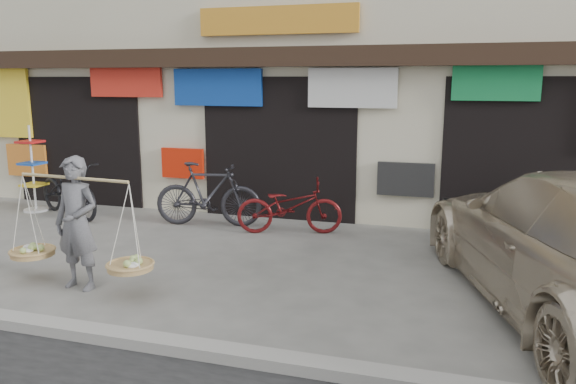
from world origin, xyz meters
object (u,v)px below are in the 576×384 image
(street_vendor, at_px, (77,228))
(bike_1, at_px, (208,194))
(bike_2, at_px, (289,206))
(display_rack, at_px, (33,177))
(bike_0, at_px, (69,189))

(street_vendor, bearing_deg, bike_1, 89.82)
(street_vendor, distance_m, bike_2, 3.78)
(bike_2, height_order, display_rack, display_rack)
(bike_0, distance_m, bike_1, 2.95)
(bike_0, bearing_deg, street_vendor, -115.62)
(bike_2, distance_m, display_rack, 5.47)
(street_vendor, relative_size, bike_1, 1.08)
(street_vendor, distance_m, bike_1, 3.37)
(bike_1, bearing_deg, bike_0, 81.86)
(bike_1, distance_m, display_rack, 3.90)
(street_vendor, xyz_separation_m, bike_2, (1.82, 3.30, -0.32))
(bike_0, bearing_deg, display_rack, 105.50)
(bike_1, bearing_deg, bike_2, -102.24)
(street_vendor, xyz_separation_m, bike_1, (0.26, 3.35, -0.21))
(bike_0, height_order, bike_2, bike_0)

